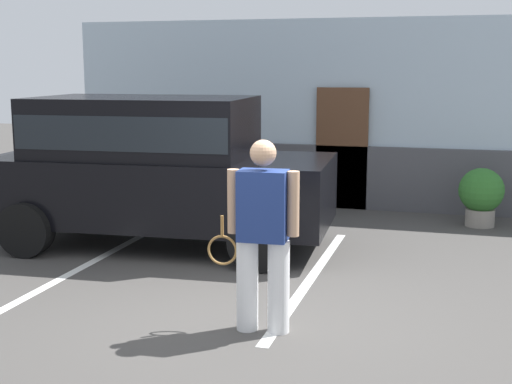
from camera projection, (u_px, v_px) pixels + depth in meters
ground_plane at (257, 318)px, 7.00m from camera, size 40.00×40.00×0.00m
parking_stripe_0 at (97, 259)px, 9.12m from camera, size 0.12×4.40×0.01m
parking_stripe_1 at (311, 277)px, 8.35m from camera, size 0.12×4.40×0.01m
house_frontage at (350, 120)px, 12.31m from camera, size 10.13×0.40×3.27m
parked_suv at (154, 164)px, 9.69m from camera, size 4.71×2.39×2.05m
tennis_player_man at (262, 234)px, 6.52m from camera, size 0.93×0.31×1.81m
potted_plant_by_porch at (481, 194)px, 10.95m from camera, size 0.69×0.69×0.91m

